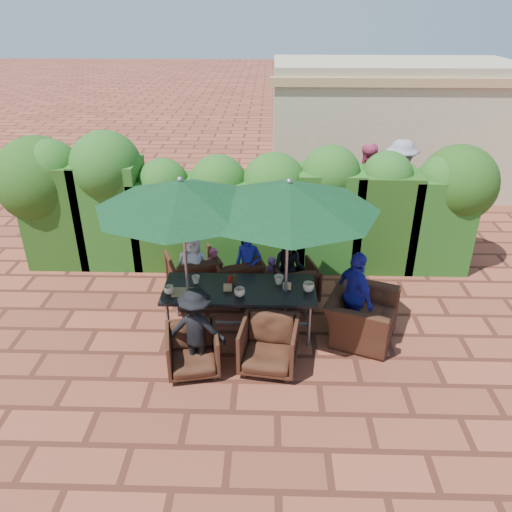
{
  "coord_description": "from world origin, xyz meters",
  "views": [
    {
      "loc": [
        0.42,
        -6.25,
        4.53
      ],
      "look_at": [
        0.23,
        0.4,
        1.11
      ],
      "focal_mm": 35.0,
      "sensor_mm": 36.0,
      "label": 1
    }
  ],
  "objects_px": {
    "chair_far_mid": "(237,273)",
    "chair_far_right": "(294,280)",
    "chair_far_left": "(193,272)",
    "chair_near_left": "(193,348)",
    "umbrella_right": "(289,196)",
    "dining_table": "(240,293)",
    "chair_near_right": "(269,343)",
    "chair_end_right": "(362,309)",
    "umbrella_left": "(181,194)"
  },
  "relations": [
    {
      "from": "chair_far_right",
      "to": "chair_near_left",
      "type": "distance_m",
      "value": 2.37
    },
    {
      "from": "chair_near_right",
      "to": "chair_end_right",
      "type": "distance_m",
      "value": 1.56
    },
    {
      "from": "dining_table",
      "to": "umbrella_left",
      "type": "height_order",
      "value": "umbrella_left"
    },
    {
      "from": "umbrella_right",
      "to": "chair_far_right",
      "type": "xyz_separation_m",
      "value": [
        0.18,
        1.0,
        -1.85
      ]
    },
    {
      "from": "dining_table",
      "to": "chair_end_right",
      "type": "bearing_deg",
      "value": -2.68
    },
    {
      "from": "chair_far_mid",
      "to": "chair_far_right",
      "type": "height_order",
      "value": "chair_far_mid"
    },
    {
      "from": "chair_far_left",
      "to": "umbrella_right",
      "type": "bearing_deg",
      "value": 122.34
    },
    {
      "from": "chair_far_left",
      "to": "chair_far_mid",
      "type": "distance_m",
      "value": 0.75
    },
    {
      "from": "dining_table",
      "to": "chair_far_left",
      "type": "xyz_separation_m",
      "value": [
        -0.86,
        1.06,
        -0.26
      ]
    },
    {
      "from": "chair_end_right",
      "to": "umbrella_right",
      "type": "bearing_deg",
      "value": 110.21
    },
    {
      "from": "dining_table",
      "to": "umbrella_left",
      "type": "xyz_separation_m",
      "value": [
        -0.76,
        -0.02,
        1.54
      ]
    },
    {
      "from": "chair_far_mid",
      "to": "chair_near_left",
      "type": "distance_m",
      "value": 2.05
    },
    {
      "from": "umbrella_right",
      "to": "chair_far_left",
      "type": "height_order",
      "value": "umbrella_right"
    },
    {
      "from": "dining_table",
      "to": "chair_near_left",
      "type": "distance_m",
      "value": 1.15
    },
    {
      "from": "umbrella_left",
      "to": "chair_far_right",
      "type": "height_order",
      "value": "umbrella_left"
    },
    {
      "from": "dining_table",
      "to": "umbrella_right",
      "type": "bearing_deg",
      "value": -4.82
    },
    {
      "from": "chair_far_mid",
      "to": "chair_near_right",
      "type": "distance_m",
      "value": 1.97
    },
    {
      "from": "dining_table",
      "to": "chair_far_left",
      "type": "bearing_deg",
      "value": 129.02
    },
    {
      "from": "umbrella_left",
      "to": "chair_near_right",
      "type": "relative_size",
      "value": 3.16
    },
    {
      "from": "chair_far_left",
      "to": "chair_near_left",
      "type": "distance_m",
      "value": 2.01
    },
    {
      "from": "dining_table",
      "to": "chair_near_right",
      "type": "bearing_deg",
      "value": -62.07
    },
    {
      "from": "dining_table",
      "to": "chair_far_right",
      "type": "xyz_separation_m",
      "value": [
        0.86,
        0.94,
        -0.32
      ]
    },
    {
      "from": "umbrella_left",
      "to": "chair_far_mid",
      "type": "bearing_deg",
      "value": 58.7
    },
    {
      "from": "chair_far_right",
      "to": "chair_end_right",
      "type": "relative_size",
      "value": 0.67
    },
    {
      "from": "umbrella_right",
      "to": "chair_near_left",
      "type": "height_order",
      "value": "umbrella_right"
    },
    {
      "from": "chair_far_mid",
      "to": "chair_far_right",
      "type": "distance_m",
      "value": 0.97
    },
    {
      "from": "dining_table",
      "to": "chair_far_right",
      "type": "bearing_deg",
      "value": 47.6
    },
    {
      "from": "dining_table",
      "to": "umbrella_right",
      "type": "relative_size",
      "value": 0.9
    },
    {
      "from": "dining_table",
      "to": "chair_far_right",
      "type": "height_order",
      "value": "dining_table"
    },
    {
      "from": "dining_table",
      "to": "chair_near_right",
      "type": "height_order",
      "value": "chair_near_right"
    },
    {
      "from": "chair_far_left",
      "to": "chair_far_right",
      "type": "bearing_deg",
      "value": 154.45
    },
    {
      "from": "chair_far_mid",
      "to": "umbrella_left",
      "type": "bearing_deg",
      "value": 42.09
    },
    {
      "from": "chair_far_mid",
      "to": "chair_far_left",
      "type": "bearing_deg",
      "value": -16.22
    },
    {
      "from": "dining_table",
      "to": "umbrella_left",
      "type": "relative_size",
      "value": 0.91
    },
    {
      "from": "chair_near_right",
      "to": "chair_far_left",
      "type": "bearing_deg",
      "value": 132.81
    },
    {
      "from": "chair_near_left",
      "to": "chair_end_right",
      "type": "relative_size",
      "value": 0.66
    },
    {
      "from": "chair_near_left",
      "to": "chair_far_mid",
      "type": "bearing_deg",
      "value": 65.17
    },
    {
      "from": "umbrella_left",
      "to": "chair_end_right",
      "type": "height_order",
      "value": "umbrella_left"
    },
    {
      "from": "chair_far_mid",
      "to": "chair_far_right",
      "type": "xyz_separation_m",
      "value": [
        0.96,
        -0.12,
        -0.05
      ]
    },
    {
      "from": "dining_table",
      "to": "chair_far_mid",
      "type": "relative_size",
      "value": 2.79
    },
    {
      "from": "chair_far_mid",
      "to": "chair_near_left",
      "type": "height_order",
      "value": "chair_far_mid"
    },
    {
      "from": "umbrella_right",
      "to": "chair_far_mid",
      "type": "bearing_deg",
      "value": 124.97
    },
    {
      "from": "umbrella_left",
      "to": "chair_far_left",
      "type": "xyz_separation_m",
      "value": [
        -0.09,
        1.08,
        -1.8
      ]
    },
    {
      "from": "chair_near_left",
      "to": "chair_end_right",
      "type": "bearing_deg",
      "value": 8.21
    },
    {
      "from": "umbrella_right",
      "to": "chair_far_right",
      "type": "height_order",
      "value": "umbrella_right"
    },
    {
      "from": "chair_far_mid",
      "to": "chair_end_right",
      "type": "height_order",
      "value": "chair_end_right"
    },
    {
      "from": "dining_table",
      "to": "chair_far_mid",
      "type": "distance_m",
      "value": 1.1
    },
    {
      "from": "chair_near_right",
      "to": "chair_far_mid",
      "type": "bearing_deg",
      "value": 114.38
    },
    {
      "from": "chair_far_left",
      "to": "chair_near_right",
      "type": "distance_m",
      "value": 2.29
    },
    {
      "from": "umbrella_left",
      "to": "chair_far_mid",
      "type": "distance_m",
      "value": 2.21
    }
  ]
}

